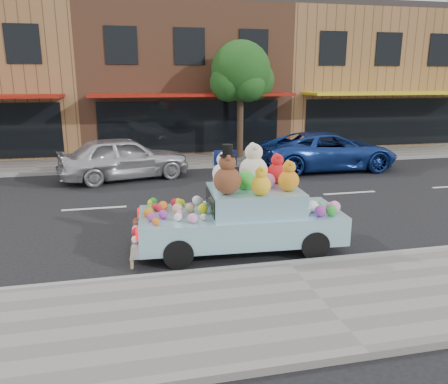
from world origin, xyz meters
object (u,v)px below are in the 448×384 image
object	(u,v)px
car_silver	(124,158)
art_car	(242,213)
street_tree	(241,76)
car_blue	(328,151)

from	to	relation	value
car_silver	art_car	bearing A→B (deg)	-175.36
street_tree	art_car	xyz separation A→B (m)	(-2.67, -10.38, -2.87)
street_tree	car_silver	xyz separation A→B (m)	(-5.15, -2.87, -2.90)
street_tree	art_car	bearing A→B (deg)	-104.41
street_tree	car_blue	distance (m)	5.04
car_blue	car_silver	bearing A→B (deg)	90.44
car_blue	art_car	distance (m)	9.35
car_blue	street_tree	bearing A→B (deg)	45.89
car_silver	art_car	size ratio (longest dim) A/B	1.02
street_tree	art_car	distance (m)	11.09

